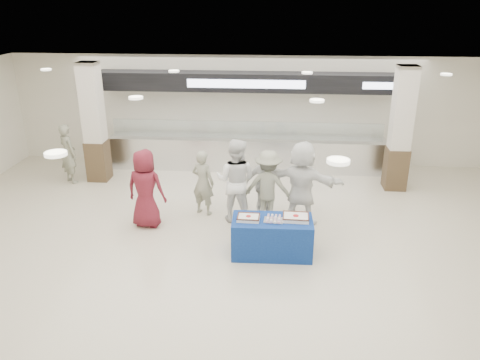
# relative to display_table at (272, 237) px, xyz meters

# --- Properties ---
(ground) EXTENTS (14.00, 14.00, 0.00)m
(ground) POSITION_rel_display_table_xyz_m (-0.83, -0.51, -0.38)
(ground) COLOR beige
(ground) RESTS_ON ground
(serving_line) EXTENTS (8.70, 0.85, 2.80)m
(serving_line) POSITION_rel_display_table_xyz_m (-0.83, 4.89, 0.78)
(serving_line) COLOR silver
(serving_line) RESTS_ON ground
(column_left) EXTENTS (0.55, 0.55, 3.20)m
(column_left) POSITION_rel_display_table_xyz_m (-4.83, 3.69, 1.15)
(column_left) COLOR #3C2C1B
(column_left) RESTS_ON ground
(column_right) EXTENTS (0.55, 0.55, 3.20)m
(column_right) POSITION_rel_display_table_xyz_m (3.17, 3.69, 1.15)
(column_right) COLOR #3C2C1B
(column_right) RESTS_ON ground
(display_table) EXTENTS (1.57, 0.81, 0.75)m
(display_table) POSITION_rel_display_table_xyz_m (0.00, 0.00, 0.00)
(display_table) COLOR navy
(display_table) RESTS_ON ground
(sheet_cake_left) EXTENTS (0.44, 0.34, 0.09)m
(sheet_cake_left) POSITION_rel_display_table_xyz_m (-0.46, -0.04, 0.42)
(sheet_cake_left) COLOR white
(sheet_cake_left) RESTS_ON display_table
(sheet_cake_right) EXTENTS (0.51, 0.40, 0.10)m
(sheet_cake_right) POSITION_rel_display_table_xyz_m (0.45, 0.04, 0.43)
(sheet_cake_right) COLOR white
(sheet_cake_right) RESTS_ON display_table
(cupcake_tray) EXTENTS (0.38, 0.30, 0.06)m
(cupcake_tray) POSITION_rel_display_table_xyz_m (0.02, -0.04, 0.40)
(cupcake_tray) COLOR #A2A2A7
(cupcake_tray) RESTS_ON display_table
(civilian_maroon) EXTENTS (0.94, 0.69, 1.75)m
(civilian_maroon) POSITION_rel_display_table_xyz_m (-2.76, 1.02, 0.50)
(civilian_maroon) COLOR maroon
(civilian_maroon) RESTS_ON ground
(soldier_a) EXTENTS (0.66, 0.55, 1.54)m
(soldier_a) POSITION_rel_display_table_xyz_m (-1.62, 1.74, 0.39)
(soldier_a) COLOR gray
(soldier_a) RESTS_ON ground
(chef_tall) EXTENTS (1.06, 0.91, 1.91)m
(chef_tall) POSITION_rel_display_table_xyz_m (-0.84, 1.46, 0.58)
(chef_tall) COLOR white
(chef_tall) RESTS_ON ground
(chef_short) EXTENTS (1.00, 0.73, 1.58)m
(chef_short) POSITION_rel_display_table_xyz_m (-0.19, 1.64, 0.42)
(chef_short) COLOR white
(chef_short) RESTS_ON ground
(soldier_b) EXTENTS (1.15, 0.76, 1.66)m
(soldier_b) POSITION_rel_display_table_xyz_m (-0.12, 1.47, 0.45)
(soldier_b) COLOR gray
(soldier_b) RESTS_ON ground
(civilian_white) EXTENTS (1.86, 1.07, 1.91)m
(civilian_white) POSITION_rel_display_table_xyz_m (0.61, 1.39, 0.58)
(civilian_white) COLOR white
(civilian_white) RESTS_ON ground
(soldier_bg) EXTENTS (0.71, 0.67, 1.63)m
(soldier_bg) POSITION_rel_display_table_xyz_m (-5.53, 3.43, 0.44)
(soldier_bg) COLOR gray
(soldier_bg) RESTS_ON ground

